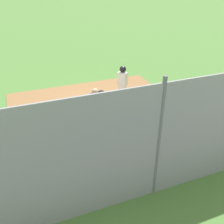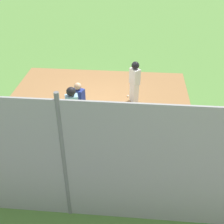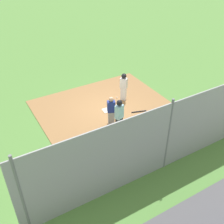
{
  "view_description": "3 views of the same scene",
  "coord_description": "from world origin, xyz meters",
  "px_view_note": "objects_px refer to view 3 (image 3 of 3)",
  "views": [
    {
      "loc": [
        -2.81,
        -9.06,
        5.23
      ],
      "look_at": [
        0.16,
        -1.38,
        0.65
      ],
      "focal_mm": 40.44,
      "sensor_mm": 36.0,
      "label": 1
    },
    {
      "loc": [
        1.43,
        -9.41,
        5.95
      ],
      "look_at": [
        0.71,
        -1.43,
        0.73
      ],
      "focal_mm": 47.02,
      "sensor_mm": 36.0,
      "label": 2
    },
    {
      "loc": [
        -6.05,
        -10.88,
        8.43
      ],
      "look_at": [
        -0.39,
        -1.22,
        0.77
      ],
      "focal_mm": 43.81,
      "sensor_mm": 36.0,
      "label": 3
    }
  ],
  "objects_px": {
    "baseball_bat": "(139,111)",
    "baseball": "(117,97)",
    "runner": "(124,85)",
    "home_plate": "(107,110)",
    "umpire": "(119,116)",
    "catcher_mask": "(102,128)",
    "catcher": "(111,110)"
  },
  "relations": [
    {
      "from": "runner",
      "to": "catcher_mask",
      "type": "bearing_deg",
      "value": 0.41
    },
    {
      "from": "home_plate",
      "to": "catcher",
      "type": "bearing_deg",
      "value": -109.3
    },
    {
      "from": "home_plate",
      "to": "baseball",
      "type": "xyz_separation_m",
      "value": [
        1.15,
        0.82,
        0.03
      ]
    },
    {
      "from": "catcher_mask",
      "to": "baseball",
      "type": "height_order",
      "value": "catcher_mask"
    },
    {
      "from": "baseball_bat",
      "to": "catcher_mask",
      "type": "bearing_deg",
      "value": 26.05
    },
    {
      "from": "home_plate",
      "to": "catcher_mask",
      "type": "xyz_separation_m",
      "value": [
        -1.04,
        -1.37,
        0.05
      ]
    },
    {
      "from": "home_plate",
      "to": "runner",
      "type": "height_order",
      "value": "runner"
    },
    {
      "from": "umpire",
      "to": "baseball",
      "type": "height_order",
      "value": "umpire"
    },
    {
      "from": "catcher",
      "to": "runner",
      "type": "relative_size",
      "value": 0.96
    },
    {
      "from": "runner",
      "to": "baseball",
      "type": "height_order",
      "value": "runner"
    },
    {
      "from": "catcher",
      "to": "runner",
      "type": "bearing_deg",
      "value": -26.74
    },
    {
      "from": "catcher",
      "to": "baseball_bat",
      "type": "distance_m",
      "value": 2.01
    },
    {
      "from": "home_plate",
      "to": "umpire",
      "type": "relative_size",
      "value": 0.24
    },
    {
      "from": "home_plate",
      "to": "catcher",
      "type": "relative_size",
      "value": 0.28
    },
    {
      "from": "home_plate",
      "to": "catcher_mask",
      "type": "bearing_deg",
      "value": -127.35
    },
    {
      "from": "home_plate",
      "to": "runner",
      "type": "bearing_deg",
      "value": 20.27
    },
    {
      "from": "home_plate",
      "to": "baseball",
      "type": "height_order",
      "value": "baseball"
    },
    {
      "from": "catcher",
      "to": "runner",
      "type": "height_order",
      "value": "runner"
    },
    {
      "from": "catcher",
      "to": "baseball",
      "type": "bearing_deg",
      "value": -17.93
    },
    {
      "from": "home_plate",
      "to": "runner",
      "type": "relative_size",
      "value": 0.27
    },
    {
      "from": "catcher",
      "to": "catcher_mask",
      "type": "relative_size",
      "value": 6.63
    },
    {
      "from": "baseball_bat",
      "to": "catcher_mask",
      "type": "xyz_separation_m",
      "value": [
        -2.47,
        -0.34,
        0.03
      ]
    },
    {
      "from": "baseball_bat",
      "to": "baseball",
      "type": "relative_size",
      "value": 11.38
    },
    {
      "from": "home_plate",
      "to": "baseball_bat",
      "type": "xyz_separation_m",
      "value": [
        1.43,
        -1.02,
        0.02
      ]
    },
    {
      "from": "catcher",
      "to": "baseball",
      "type": "relative_size",
      "value": 21.5
    },
    {
      "from": "baseball_bat",
      "to": "baseball",
      "type": "height_order",
      "value": "baseball"
    },
    {
      "from": "baseball_bat",
      "to": "catcher_mask",
      "type": "relative_size",
      "value": 3.51
    },
    {
      "from": "runner",
      "to": "baseball",
      "type": "xyz_separation_m",
      "value": [
        -0.24,
        0.31,
        -0.91
      ]
    },
    {
      "from": "catcher_mask",
      "to": "baseball",
      "type": "relative_size",
      "value": 3.24
    },
    {
      "from": "baseball_bat",
      "to": "baseball",
      "type": "xyz_separation_m",
      "value": [
        -0.27,
        1.85,
        0.01
      ]
    },
    {
      "from": "home_plate",
      "to": "umpire",
      "type": "bearing_deg",
      "value": -102.73
    },
    {
      "from": "runner",
      "to": "baseball_bat",
      "type": "height_order",
      "value": "runner"
    }
  ]
}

